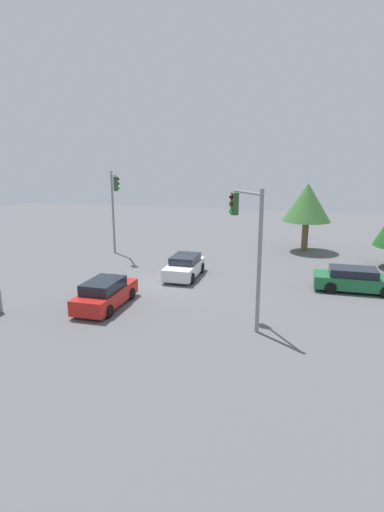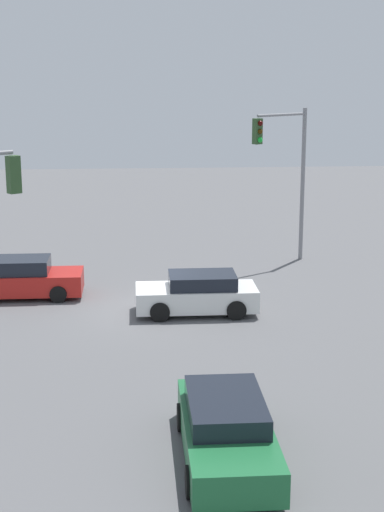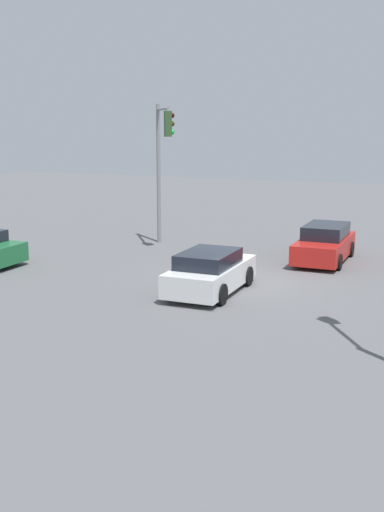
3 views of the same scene
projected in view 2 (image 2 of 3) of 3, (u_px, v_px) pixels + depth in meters
ground_plane at (151, 310)px, 27.72m from camera, size 80.00×80.00×0.00m
sedan_white at (198, 294)px, 27.26m from camera, size 4.20×1.93×1.41m
sedan_red at (21, 279)px, 29.18m from camera, size 4.42×1.89×1.48m
sedan_green at (227, 430)px, 17.08m from camera, size 1.99×4.78×1.37m
traffic_signal_cross at (286, 161)px, 33.44m from camera, size 2.58×1.78×6.68m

